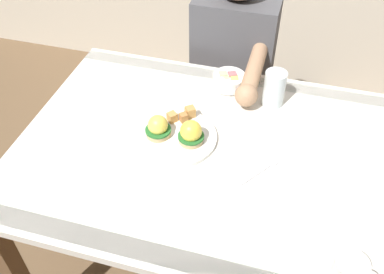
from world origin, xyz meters
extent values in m
plane|color=brown|center=(0.00, 0.00, 0.00)|extent=(6.00, 6.00, 0.00)
cube|color=white|center=(0.00, 0.00, 0.73)|extent=(1.20, 0.90, 0.03)
cube|color=#3F7F51|center=(0.00, -0.40, 0.74)|extent=(1.20, 0.06, 0.00)
cube|color=#3F7F51|center=(0.00, 0.40, 0.74)|extent=(1.20, 0.06, 0.00)
cube|color=brown|center=(-0.55, 0.40, 0.36)|extent=(0.06, 0.06, 0.71)
cube|color=brown|center=(0.55, 0.40, 0.36)|extent=(0.06, 0.06, 0.71)
cylinder|color=white|center=(-0.10, 0.02, 0.75)|extent=(0.27, 0.27, 0.01)
cylinder|color=tan|center=(-0.16, 0.01, 0.76)|extent=(0.08, 0.08, 0.02)
cylinder|color=#286B2D|center=(-0.16, 0.01, 0.78)|extent=(0.08, 0.08, 0.01)
sphere|color=#F7DB56|center=(-0.16, 0.01, 0.80)|extent=(0.07, 0.07, 0.07)
cylinder|color=tan|center=(-0.05, 0.01, 0.76)|extent=(0.08, 0.08, 0.02)
cylinder|color=#286B2D|center=(-0.05, 0.01, 0.78)|extent=(0.08, 0.08, 0.01)
sphere|color=yellow|center=(-0.05, 0.01, 0.80)|extent=(0.07, 0.07, 0.07)
cube|color=#B77A42|center=(-0.10, 0.09, 0.77)|extent=(0.03, 0.03, 0.03)
cube|color=tan|center=(-0.08, 0.13, 0.77)|extent=(0.04, 0.04, 0.04)
cube|color=tan|center=(-0.09, 0.12, 0.77)|extent=(0.03, 0.03, 0.03)
cube|color=tan|center=(-0.13, 0.09, 0.77)|extent=(0.04, 0.04, 0.03)
cylinder|color=white|center=(0.01, 0.33, 0.74)|extent=(0.10, 0.10, 0.01)
cylinder|color=white|center=(0.01, 0.33, 0.77)|extent=(0.12, 0.12, 0.04)
cube|color=#F4A85B|center=(0.03, 0.33, 0.77)|extent=(0.03, 0.03, 0.03)
cube|color=#F4DB66|center=(0.01, 0.30, 0.78)|extent=(0.03, 0.03, 0.03)
cube|color=#F4DB66|center=(0.03, 0.32, 0.79)|extent=(0.03, 0.03, 0.03)
cube|color=#EA6B70|center=(0.02, 0.34, 0.79)|extent=(0.04, 0.04, 0.03)
cube|color=#B7E093|center=(0.00, 0.32, 0.78)|extent=(0.03, 0.03, 0.02)
cube|color=#B7E093|center=(-0.02, 0.33, 0.79)|extent=(0.03, 0.03, 0.03)
cube|color=#F4DB66|center=(0.00, 0.31, 0.78)|extent=(0.03, 0.03, 0.02)
cylinder|color=white|center=(0.44, -0.35, 0.79)|extent=(0.08, 0.08, 0.09)
cylinder|color=black|center=(0.44, -0.35, 0.83)|extent=(0.07, 0.07, 0.01)
cube|color=silver|center=(0.18, -0.07, 0.74)|extent=(0.08, 0.10, 0.00)
cube|color=silver|center=(0.22, -0.01, 0.74)|extent=(0.04, 0.04, 0.00)
cylinder|color=silver|center=(0.18, 0.29, 0.81)|extent=(0.08, 0.08, 0.13)
cylinder|color=silver|center=(0.18, 0.29, 0.77)|extent=(0.07, 0.07, 0.07)
cylinder|color=#33333D|center=(-0.12, 0.53, 0.23)|extent=(0.11, 0.11, 0.45)
cylinder|color=#33333D|center=(0.06, 0.53, 0.23)|extent=(0.11, 0.11, 0.45)
cube|color=#4C4C51|center=(-0.03, 0.63, 0.70)|extent=(0.34, 0.20, 0.50)
cylinder|color=tan|center=(0.09, 0.38, 0.80)|extent=(0.06, 0.30, 0.06)
sphere|color=tan|center=(0.09, 0.23, 0.80)|extent=(0.08, 0.08, 0.08)
camera|label=1|loc=(0.22, -0.94, 1.71)|focal=40.06mm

